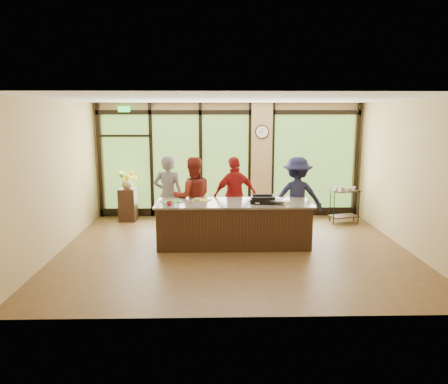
{
  "coord_description": "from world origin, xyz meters",
  "views": [
    {
      "loc": [
        -0.41,
        -8.52,
        2.73
      ],
      "look_at": [
        -0.2,
        0.4,
        1.11
      ],
      "focal_mm": 35.0,
      "sensor_mm": 36.0,
      "label": 1
    }
  ],
  "objects_px": {
    "roasting_pan": "(263,201)",
    "bar_cart": "(345,201)",
    "flower_stand": "(128,205)",
    "island_base": "(234,225)",
    "cook_right": "(297,197)",
    "cook_left": "(168,195)"
  },
  "relations": [
    {
      "from": "roasting_pan",
      "to": "bar_cart",
      "type": "relative_size",
      "value": 0.5
    },
    {
      "from": "bar_cart",
      "to": "cook_left",
      "type": "bearing_deg",
      "value": 177.35
    },
    {
      "from": "island_base",
      "to": "cook_right",
      "type": "xyz_separation_m",
      "value": [
        1.45,
        0.72,
        0.45
      ]
    },
    {
      "from": "roasting_pan",
      "to": "bar_cart",
      "type": "bearing_deg",
      "value": 54.4
    },
    {
      "from": "roasting_pan",
      "to": "flower_stand",
      "type": "relative_size",
      "value": 0.56
    },
    {
      "from": "cook_left",
      "to": "roasting_pan",
      "type": "relative_size",
      "value": 3.92
    },
    {
      "from": "roasting_pan",
      "to": "flower_stand",
      "type": "bearing_deg",
      "value": 158.9
    },
    {
      "from": "island_base",
      "to": "bar_cart",
      "type": "xyz_separation_m",
      "value": [
        2.87,
        1.82,
        0.11
      ]
    },
    {
      "from": "cook_right",
      "to": "bar_cart",
      "type": "distance_m",
      "value": 1.83
    },
    {
      "from": "cook_left",
      "to": "bar_cart",
      "type": "distance_m",
      "value": 4.43
    },
    {
      "from": "roasting_pan",
      "to": "cook_left",
      "type": "bearing_deg",
      "value": 169.01
    },
    {
      "from": "cook_left",
      "to": "bar_cart",
      "type": "relative_size",
      "value": 1.97
    },
    {
      "from": "cook_left",
      "to": "roasting_pan",
      "type": "distance_m",
      "value": 2.24
    },
    {
      "from": "flower_stand",
      "to": "bar_cart",
      "type": "xyz_separation_m",
      "value": [
        5.48,
        -0.36,
        0.14
      ]
    },
    {
      "from": "cook_right",
      "to": "bar_cart",
      "type": "relative_size",
      "value": 1.93
    },
    {
      "from": "island_base",
      "to": "bar_cart",
      "type": "height_order",
      "value": "bar_cart"
    },
    {
      "from": "cook_left",
      "to": "roasting_pan",
      "type": "xyz_separation_m",
      "value": [
        2.03,
        -0.96,
        0.05
      ]
    },
    {
      "from": "island_base",
      "to": "flower_stand",
      "type": "bearing_deg",
      "value": 140.23
    },
    {
      "from": "flower_stand",
      "to": "bar_cart",
      "type": "distance_m",
      "value": 5.5
    },
    {
      "from": "bar_cart",
      "to": "island_base",
      "type": "bearing_deg",
      "value": -162.89
    },
    {
      "from": "roasting_pan",
      "to": "bar_cart",
      "type": "height_order",
      "value": "roasting_pan"
    },
    {
      "from": "cook_left",
      "to": "cook_right",
      "type": "xyz_separation_m",
      "value": [
        2.88,
        -0.14,
        -0.02
      ]
    }
  ]
}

